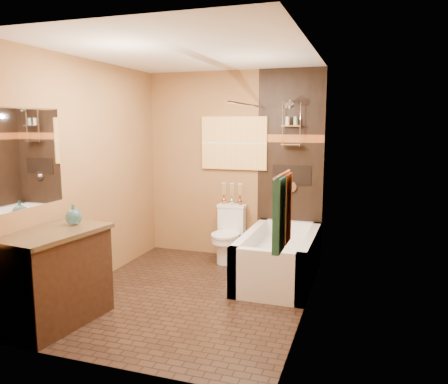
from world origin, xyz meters
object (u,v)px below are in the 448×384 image
at_px(sunset_painting, 234,143).
at_px(vanity, 54,277).
at_px(bathtub, 279,261).
at_px(toilet, 228,234).

height_order(sunset_painting, vanity, sunset_painting).
distance_m(bathtub, toilet, 0.92).
xyz_separation_m(bathtub, toilet, (-0.78, 0.47, 0.15)).
height_order(bathtub, toilet, toilet).
bearing_deg(sunset_painting, vanity, -110.92).
relative_size(sunset_painting, toilet, 1.23).
distance_m(sunset_painting, vanity, 2.88).
bearing_deg(vanity, bathtub, 52.85).
distance_m(sunset_painting, bathtub, 1.70).
xyz_separation_m(sunset_painting, bathtub, (0.78, -0.73, -1.33)).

